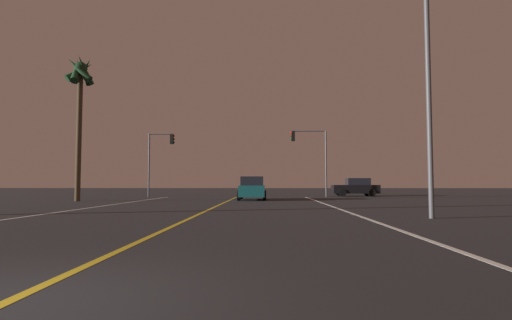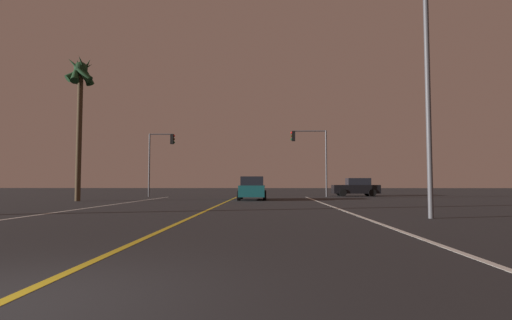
{
  "view_description": "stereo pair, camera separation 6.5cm",
  "coord_description": "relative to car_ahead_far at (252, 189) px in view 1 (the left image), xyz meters",
  "views": [
    {
      "loc": [
        2.65,
        -3.89,
        1.21
      ],
      "look_at": [
        1.94,
        23.69,
        2.81
      ],
      "focal_mm": 28.39,
      "sensor_mm": 36.0,
      "label": 1
    },
    {
      "loc": [
        2.72,
        -3.89,
        1.21
      ],
      "look_at": [
        1.94,
        23.69,
        2.81
      ],
      "focal_mm": 28.39,
      "sensor_mm": 36.0,
      "label": 2
    }
  ],
  "objects": [
    {
      "name": "traffic_light_near_left",
      "position": [
        -8.53,
        6.59,
        3.36
      ],
      "size": [
        2.39,
        0.36,
        5.71
      ],
      "color": "#4C4C51",
      "rests_on": "ground"
    },
    {
      "name": "car_ahead_far",
      "position": [
        0.0,
        0.0,
        0.0
      ],
      "size": [
        2.02,
        4.3,
        1.7
      ],
      "rotation": [
        0.0,
        0.0,
        1.57
      ],
      "color": "black",
      "rests_on": "ground"
    },
    {
      "name": "traffic_light_near_right",
      "position": [
        4.9,
        6.59,
        3.57
      ],
      "size": [
        3.24,
        0.36,
        5.96
      ],
      "rotation": [
        0.0,
        0.0,
        3.14
      ],
      "color": "#4C4C51",
      "rests_on": "ground"
    },
    {
      "name": "lane_center_divider",
      "position": [
        -1.61,
        -12.82,
        -0.82
      ],
      "size": [
        0.16,
        37.82,
        0.01
      ],
      "primitive_type": "cube",
      "color": "gold",
      "rests_on": "ground"
    },
    {
      "name": "car_crossing_side",
      "position": [
        9.48,
        8.89,
        0.0
      ],
      "size": [
        4.3,
        2.02,
        1.7
      ],
      "rotation": [
        0.0,
        0.0,
        3.14
      ],
      "color": "black",
      "rests_on": "ground"
    },
    {
      "name": "lane_edge_right",
      "position": [
        4.48,
        -12.82,
        -0.82
      ],
      "size": [
        0.16,
        37.82,
        0.01
      ],
      "primitive_type": "cube",
      "color": "silver",
      "rests_on": "ground"
    },
    {
      "name": "lane_edge_left",
      "position": [
        -7.71,
        -12.82,
        -0.82
      ],
      "size": [
        0.16,
        37.82,
        0.01
      ],
      "primitive_type": "cube",
      "color": "silver",
      "rests_on": "ground"
    },
    {
      "name": "palm_tree_left_mid",
      "position": [
        -11.86,
        -2.35,
        7.22
      ],
      "size": [
        2.08,
        2.13,
        10.13
      ],
      "color": "#473826",
      "rests_on": "ground"
    },
    {
      "name": "street_lamp_right_near",
      "position": [
        6.24,
        -15.4,
        4.64
      ],
      "size": [
        2.41,
        0.44,
        8.68
      ],
      "rotation": [
        0.0,
        0.0,
        3.14
      ],
      "color": "#4C4C51",
      "rests_on": "ground"
    }
  ]
}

